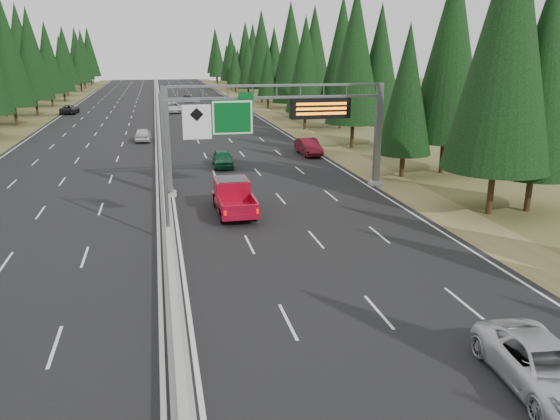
# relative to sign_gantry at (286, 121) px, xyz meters

# --- Properties ---
(road) EXTENTS (32.00, 260.00, 0.08)m
(road) POSITION_rel_sign_gantry_xyz_m (-8.92, 45.12, -5.23)
(road) COLOR black
(road) RESTS_ON ground
(shoulder_right) EXTENTS (3.60, 260.00, 0.06)m
(shoulder_right) POSITION_rel_sign_gantry_xyz_m (8.88, 45.12, -5.24)
(shoulder_right) COLOR olive
(shoulder_right) RESTS_ON ground
(shoulder_left) EXTENTS (3.60, 260.00, 0.06)m
(shoulder_left) POSITION_rel_sign_gantry_xyz_m (-26.72, 45.12, -5.24)
(shoulder_left) COLOR brown
(shoulder_left) RESTS_ON ground
(median_barrier) EXTENTS (0.70, 260.00, 0.85)m
(median_barrier) POSITION_rel_sign_gantry_xyz_m (-8.92, 45.12, -4.85)
(median_barrier) COLOR gray
(median_barrier) RESTS_ON road
(sign_gantry) EXTENTS (16.75, 0.98, 7.80)m
(sign_gantry) POSITION_rel_sign_gantry_xyz_m (0.00, 0.00, 0.00)
(sign_gantry) COLOR slate
(sign_gantry) RESTS_ON road
(hov_sign_pole) EXTENTS (2.80, 0.50, 8.00)m
(hov_sign_pole) POSITION_rel_sign_gantry_xyz_m (-8.33, -9.92, -0.54)
(hov_sign_pole) COLOR slate
(hov_sign_pole) RESTS_ON road
(tree_row_right) EXTENTS (11.26, 243.04, 18.80)m
(tree_row_right) POSITION_rel_sign_gantry_xyz_m (13.33, 38.40, 3.99)
(tree_row_right) COLOR black
(tree_row_right) RESTS_ON ground
(silver_minivan) EXTENTS (2.93, 5.55, 1.49)m
(silver_minivan) POSITION_rel_sign_gantry_xyz_m (2.03, -26.29, -4.44)
(silver_minivan) COLOR silver
(silver_minivan) RESTS_ON road
(red_pickup) EXTENTS (2.26, 6.32, 2.06)m
(red_pickup) POSITION_rel_sign_gantry_xyz_m (-4.64, -4.76, -4.05)
(red_pickup) COLOR black
(red_pickup) RESTS_ON road
(car_ahead_green) EXTENTS (1.97, 4.45, 1.49)m
(car_ahead_green) POSITION_rel_sign_gantry_xyz_m (-3.58, 9.71, -4.44)
(car_ahead_green) COLOR #135631
(car_ahead_green) RESTS_ON road
(car_ahead_dkred) EXTENTS (1.84, 4.98, 1.63)m
(car_ahead_dkred) POSITION_rel_sign_gantry_xyz_m (5.58, 13.70, -4.37)
(car_ahead_dkred) COLOR #570C17
(car_ahead_dkred) RESTS_ON road
(car_ahead_dkgrey) EXTENTS (2.33, 5.46, 1.57)m
(car_ahead_dkgrey) POSITION_rel_sign_gantry_xyz_m (2.33, 49.02, -4.40)
(car_ahead_dkgrey) COLOR black
(car_ahead_dkgrey) RESTS_ON road
(car_ahead_white) EXTENTS (3.12, 6.10, 1.65)m
(car_ahead_white) POSITION_rel_sign_gantry_xyz_m (-6.51, 57.30, -4.36)
(car_ahead_white) COLOR silver
(car_ahead_white) RESTS_ON road
(car_ahead_far) EXTENTS (2.04, 4.52, 1.50)m
(car_ahead_far) POSITION_rel_sign_gantry_xyz_m (-2.77, 76.96, -4.44)
(car_ahead_far) COLOR black
(car_ahead_far) RESTS_ON road
(car_onc_white) EXTENTS (1.93, 4.55, 1.53)m
(car_onc_white) POSITION_rel_sign_gantry_xyz_m (-10.91, 26.31, -4.42)
(car_onc_white) COLOR silver
(car_onc_white) RESTS_ON road
(car_onc_far) EXTENTS (2.77, 5.46, 1.48)m
(car_onc_far) POSITION_rel_sign_gantry_xyz_m (-23.42, 59.03, -4.45)
(car_onc_far) COLOR black
(car_onc_far) RESTS_ON road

